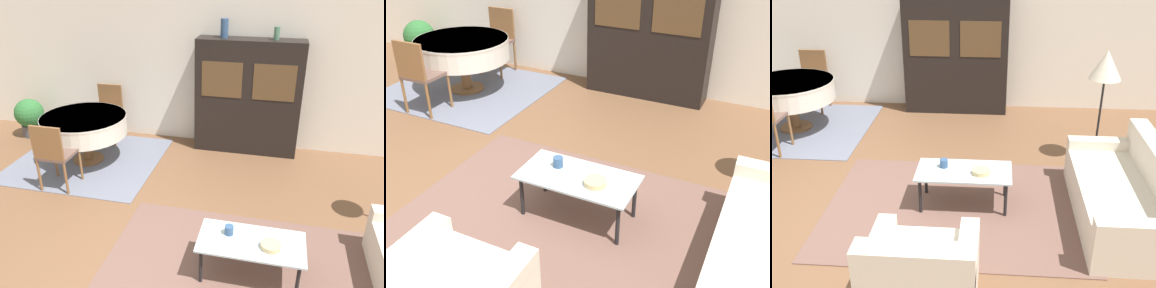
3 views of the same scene
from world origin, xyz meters
TOP-DOWN VIEW (x-y plane):
  - ground_plane at (0.00, 0.00)m, footprint 14.00×14.00m
  - area_rug at (0.93, 0.37)m, footprint 2.86×2.09m
  - dining_rug at (-1.75, 2.39)m, footprint 2.25×2.06m
  - coffee_table at (1.01, 0.45)m, footprint 1.03×0.52m
  - display_cabinet at (0.66, 3.37)m, footprint 1.67×0.42m
  - dining_table at (-1.75, 2.38)m, footprint 1.31×1.31m
  - dining_chair_near at (-1.75, 1.51)m, footprint 0.44×0.44m
  - dining_chair_far at (-1.75, 3.25)m, footprint 0.44×0.44m
  - cup at (0.78, 0.51)m, footprint 0.09×0.09m
  - bowl at (1.20, 0.40)m, footprint 0.19×0.19m
  - potted_plant at (-3.24, 3.07)m, footprint 0.52×0.52m

SIDE VIEW (x-z plane):
  - ground_plane at x=0.00m, z-range 0.00..0.00m
  - area_rug at x=0.93m, z-range 0.00..0.01m
  - dining_rug at x=-1.75m, z-range 0.00..0.01m
  - potted_plant at x=-3.24m, z-range 0.04..0.73m
  - coffee_table at x=1.01m, z-range 0.18..0.60m
  - bowl at x=1.20m, z-range 0.43..0.48m
  - cup at x=0.78m, z-range 0.43..0.53m
  - dining_chair_near at x=-1.75m, z-range 0.08..1.06m
  - dining_chair_far at x=-1.75m, z-range 0.08..1.06m
  - dining_table at x=-1.75m, z-range 0.24..0.99m
  - display_cabinet at x=0.66m, z-range 0.00..1.85m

